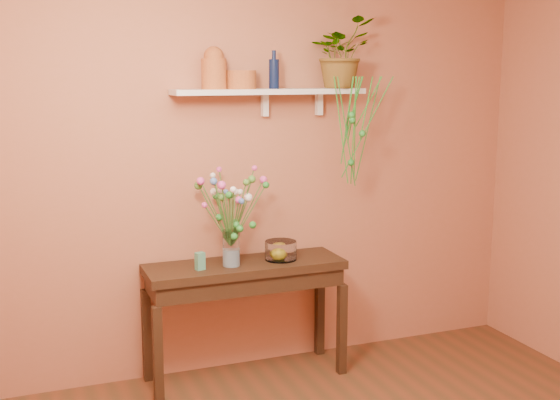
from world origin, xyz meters
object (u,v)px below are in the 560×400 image
Objects in this scene: spider_plant at (341,53)px; bouquet at (231,199)px; terracotta_jug at (214,69)px; glass_vase at (231,251)px; glass_bowl at (281,251)px; blue_bottle at (274,73)px; sideboard at (245,280)px.

spider_plant reaches higher than bouquet.
terracotta_jug is 1.18m from glass_vase.
glass_vase reaches higher than glass_bowl.
blue_bottle is 0.87m from bouquet.
spider_plant reaches higher than sideboard.
terracotta_jug is 0.57× the size of spider_plant.
blue_bottle is 0.50m from spider_plant.
terracotta_jug is 0.40m from blue_bottle.
spider_plant reaches higher than glass_vase.
glass_bowl is at bearing -82.60° from blue_bottle.
glass_vase is at bearing -161.08° from blue_bottle.
sideboard is 0.31m from glass_bowl.
glass_bowl is at bearing -3.29° from sideboard.
glass_vase is (-0.82, -0.12, -1.27)m from spider_plant.
sideboard is 0.24m from glass_vase.
sideboard is 1.39m from terracotta_jug.
glass_vase is at bearing -171.93° from spider_plant.
bouquet is (0.00, 0.00, 0.34)m from glass_vase.
glass_vase is 1.11× the size of glass_bowl.
blue_bottle is at bearing 179.90° from spider_plant.
bouquet is (-0.10, -0.04, 0.56)m from sideboard.
spider_plant is 1.99× the size of glass_vase.
terracotta_jug is at bearing 145.36° from sideboard.
spider_plant is (0.88, -0.03, 0.11)m from terracotta_jug.
spider_plant is at bearing 6.10° from sideboard.
spider_plant is at bearing 11.01° from glass_bowl.
glass_vase is 0.36m from glass_bowl.
blue_bottle is 1.17× the size of glass_bowl.
terracotta_jug is at bearing 109.96° from glass_vase.
spider_plant is 2.21× the size of glass_bowl.
blue_bottle reaches higher than glass_vase.
blue_bottle reaches higher than sideboard.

